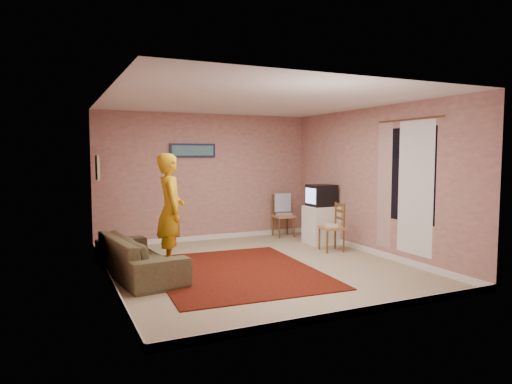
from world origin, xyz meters
name	(u,v)px	position (x,y,z in m)	size (l,w,h in m)	color
ground	(257,266)	(0.00, 0.00, 0.00)	(5.00, 5.00, 0.00)	tan
wall_back	(207,177)	(0.00, 2.50, 1.30)	(4.50, 0.02, 2.60)	tan
wall_front	(355,199)	(0.00, -2.50, 1.30)	(4.50, 0.02, 2.60)	tan
wall_left	(107,189)	(-2.25, 0.00, 1.30)	(0.02, 5.00, 2.60)	tan
wall_right	(373,181)	(2.25, 0.00, 1.30)	(0.02, 5.00, 2.60)	tan
ceiling	(257,101)	(0.00, 0.00, 2.60)	(4.50, 5.00, 0.02)	silver
baseboard_back	(207,237)	(0.00, 2.49, 0.05)	(4.50, 0.02, 0.10)	silver
baseboard_front	(353,313)	(0.00, -2.49, 0.05)	(4.50, 0.02, 0.10)	silver
baseboard_left	(110,279)	(-2.24, 0.00, 0.05)	(0.02, 5.00, 0.10)	silver
baseboard_right	(371,251)	(2.24, 0.00, 0.05)	(0.02, 5.00, 0.10)	silver
window	(409,175)	(2.24, -0.90, 1.45)	(0.01, 1.10, 1.50)	black
curtain_sheer	(415,188)	(2.23, -1.05, 1.25)	(0.01, 0.75, 2.10)	white
curtain_floral	(384,185)	(2.21, -0.35, 1.25)	(0.01, 0.35, 2.10)	beige
curtain_rod	(409,119)	(2.20, -0.90, 2.32)	(0.02, 0.02, 1.40)	brown
picture_back	(193,150)	(-0.30, 2.47, 1.85)	(0.95, 0.04, 0.28)	#16183D
picture_left	(97,168)	(-2.22, 1.60, 1.55)	(0.04, 0.38, 0.42)	#CABD8B
area_rug	(236,271)	(-0.43, -0.17, 0.01)	(2.34, 2.93, 0.02)	#320905
tv_cabinet	(321,225)	(1.95, 1.19, 0.37)	(0.59, 0.53, 0.75)	white
crt_tv	(321,195)	(1.94, 1.19, 0.96)	(0.51, 0.45, 0.43)	black
chair_a	(284,211)	(1.62, 2.16, 0.56)	(0.42, 0.41, 0.50)	tan
dvd_player	(284,214)	(1.62, 2.16, 0.50)	(0.35, 0.25, 0.06)	#ACADB1
blue_throw	(283,203)	(1.62, 2.20, 0.74)	(0.37, 0.05, 0.39)	#96B5F5
chair_b	(332,222)	(1.72, 0.49, 0.54)	(0.43, 0.45, 0.48)	tan
game_console	(332,225)	(1.72, 0.49, 0.47)	(0.21, 0.15, 0.04)	white
sofa	(139,256)	(-1.80, 0.23, 0.30)	(2.02, 0.79, 0.59)	brown
person	(171,210)	(-1.23, 0.61, 0.90)	(0.65, 0.43, 1.79)	gold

